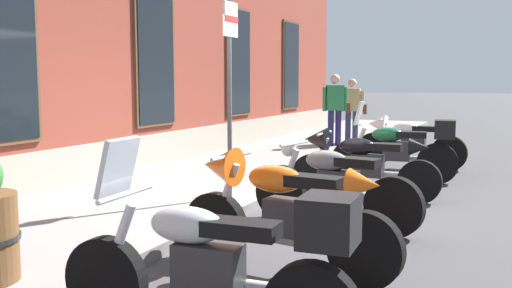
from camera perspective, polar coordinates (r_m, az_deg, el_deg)
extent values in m
plane|color=#38383A|center=(7.89, 1.43, -5.97)|extent=(140.00, 140.00, 0.00)
cube|color=slate|center=(8.57, -7.96, -4.56)|extent=(29.93, 3.03, 0.14)
cube|color=gray|center=(9.39, -15.61, -2.04)|extent=(23.93, 0.10, 0.70)
cube|color=#513823|center=(8.09, -23.99, 8.76)|extent=(1.22, 0.06, 2.52)
cube|color=black|center=(8.07, -23.85, 8.78)|extent=(1.10, 0.03, 2.40)
cube|color=#513823|center=(10.67, -10.00, 8.51)|extent=(1.22, 0.06, 2.52)
cube|color=black|center=(10.66, -9.87, 8.52)|extent=(1.10, 0.03, 2.40)
cube|color=#513823|center=(13.63, -1.77, 8.12)|extent=(1.22, 0.06, 2.52)
cube|color=black|center=(13.62, -1.65, 8.13)|extent=(1.10, 0.03, 2.40)
cube|color=#513823|center=(16.76, 3.45, 7.79)|extent=(1.22, 0.06, 2.52)
cube|color=black|center=(16.75, 3.55, 7.79)|extent=(1.10, 0.03, 2.40)
cylinder|color=black|center=(4.23, -14.63, -12.92)|extent=(0.15, 0.62, 0.61)
cylinder|color=silver|center=(4.10, -13.58, -9.84)|extent=(0.09, 0.31, 0.63)
cube|color=#28282B|center=(3.78, -4.75, -12.19)|extent=(0.24, 0.45, 0.32)
ellipsoid|color=#B7BABF|center=(3.77, -6.86, -7.96)|extent=(0.29, 0.53, 0.24)
cube|color=black|center=(3.61, -1.47, -8.41)|extent=(0.25, 0.49, 0.10)
cylinder|color=silver|center=(3.97, -12.77, -4.84)|extent=(0.62, 0.07, 0.04)
cylinder|color=silver|center=(3.82, 0.26, -14.06)|extent=(0.12, 0.45, 0.09)
cube|color=#B2BCC6|center=(3.97, -13.55, -2.22)|extent=(0.37, 0.16, 0.40)
cube|color=black|center=(3.41, 7.27, -7.59)|extent=(0.38, 0.34, 0.30)
cylinder|color=black|center=(5.46, -4.01, -8.13)|extent=(0.19, 0.65, 0.64)
cylinder|color=black|center=(4.80, 10.79, -10.29)|extent=(0.19, 0.65, 0.64)
cylinder|color=silver|center=(5.34, -3.16, -5.38)|extent=(0.11, 0.34, 0.68)
cube|color=#28282B|center=(5.02, 3.40, -7.31)|extent=(0.27, 0.46, 0.32)
ellipsoid|color=orange|center=(5.02, 1.91, -3.48)|extent=(0.32, 0.55, 0.24)
cube|color=black|center=(4.85, 5.84, -3.74)|extent=(0.27, 0.50, 0.10)
cylinder|color=silver|center=(5.23, -2.46, -1.20)|extent=(0.62, 0.11, 0.04)
cylinder|color=silver|center=(5.03, 7.10, -8.84)|extent=(0.14, 0.46, 0.09)
cone|color=orange|center=(5.32, -3.62, -2.17)|extent=(0.40, 0.38, 0.36)
cone|color=orange|center=(4.68, 10.70, -3.94)|extent=(0.27, 0.29, 0.24)
cylinder|color=black|center=(6.98, 2.50, -4.83)|extent=(0.23, 0.67, 0.66)
cylinder|color=black|center=(6.37, 13.53, -6.09)|extent=(0.23, 0.67, 0.66)
cylinder|color=silver|center=(6.88, 3.22, -2.93)|extent=(0.12, 0.31, 0.62)
cube|color=#28282B|center=(6.59, 8.17, -3.97)|extent=(0.29, 0.47, 0.32)
ellipsoid|color=slate|center=(6.61, 7.04, -1.65)|extent=(0.34, 0.56, 0.24)
cube|color=black|center=(6.45, 10.05, -1.82)|extent=(0.30, 0.51, 0.10)
cylinder|color=silver|center=(6.79, 3.82, 0.04)|extent=(0.62, 0.14, 0.04)
cylinder|color=silver|center=(6.60, 10.96, -5.15)|extent=(0.16, 0.46, 0.09)
sphere|color=silver|center=(6.84, 3.23, -0.50)|extent=(0.18, 0.18, 0.18)
cylinder|color=black|center=(8.54, 5.59, -3.00)|extent=(0.13, 0.60, 0.60)
cylinder|color=black|center=(8.19, 15.92, -3.61)|extent=(0.13, 0.60, 0.60)
cylinder|color=silver|center=(8.47, 6.25, -1.38)|extent=(0.07, 0.31, 0.63)
cube|color=#28282B|center=(8.29, 11.01, -2.11)|extent=(0.22, 0.44, 0.32)
ellipsoid|color=black|center=(8.29, 10.03, -0.23)|extent=(0.27, 0.52, 0.24)
cube|color=black|center=(8.21, 12.61, -0.28)|extent=(0.22, 0.48, 0.10)
cylinder|color=silver|center=(8.40, 6.80, 1.07)|extent=(0.62, 0.04, 0.04)
cylinder|color=silver|center=(8.37, 13.18, -2.98)|extent=(0.09, 0.45, 0.09)
cone|color=black|center=(8.45, 5.95, 0.43)|extent=(0.36, 0.34, 0.36)
cone|color=black|center=(8.13, 15.88, -0.30)|extent=(0.24, 0.26, 0.24)
cylinder|color=black|center=(9.92, 9.40, -1.55)|extent=(0.19, 0.67, 0.66)
cylinder|color=black|center=(9.80, 17.54, -1.86)|extent=(0.19, 0.67, 0.66)
cylinder|color=silver|center=(9.87, 10.00, -0.14)|extent=(0.10, 0.31, 0.63)
cube|color=#28282B|center=(9.81, 13.76, -0.68)|extent=(0.27, 0.46, 0.32)
ellipsoid|color=#195633|center=(9.79, 12.93, 0.92)|extent=(0.32, 0.55, 0.24)
cube|color=black|center=(9.76, 15.15, 0.90)|extent=(0.27, 0.50, 0.10)
cylinder|color=silver|center=(9.82, 10.50, 1.99)|extent=(0.62, 0.10, 0.04)
cylinder|color=silver|center=(9.93, 15.52, -1.40)|extent=(0.14, 0.46, 0.09)
cube|color=#B2BCC6|center=(9.82, 10.18, 3.05)|extent=(0.37, 0.18, 0.40)
cube|color=black|center=(9.74, 18.24, 1.38)|extent=(0.39, 0.36, 0.30)
cylinder|color=black|center=(11.54, 11.64, -0.50)|extent=(0.15, 0.66, 0.66)
cylinder|color=black|center=(11.25, 18.60, -0.88)|extent=(0.15, 0.66, 0.66)
cylinder|color=silver|center=(11.48, 12.15, 0.66)|extent=(0.08, 0.30, 0.61)
cube|color=#28282B|center=(11.34, 15.35, 0.20)|extent=(0.24, 0.45, 0.32)
ellipsoid|color=silver|center=(11.35, 14.65, 1.49)|extent=(0.28, 0.53, 0.24)
cube|color=black|center=(11.27, 16.53, 1.45)|extent=(0.24, 0.49, 0.10)
cylinder|color=silver|center=(11.44, 12.58, 2.43)|extent=(0.62, 0.06, 0.04)
cylinder|color=silver|center=(11.42, 16.93, -0.46)|extent=(0.11, 0.45, 0.09)
cone|color=silver|center=(11.48, 11.94, 1.96)|extent=(0.37, 0.36, 0.36)
cone|color=silver|center=(11.21, 18.58, 1.46)|extent=(0.25, 0.27, 0.24)
cylinder|color=#1E1E4C|center=(13.68, 7.43, 1.58)|extent=(0.14, 0.14, 0.83)
cylinder|color=#1E1E4C|center=(13.72, 8.16, 1.59)|extent=(0.14, 0.14, 0.83)
cube|color=#26723F|center=(13.66, 7.84, 4.56)|extent=(0.37, 0.45, 0.59)
sphere|color=tan|center=(13.65, 7.87, 6.40)|extent=(0.23, 0.23, 0.23)
cylinder|color=#26723F|center=(13.60, 6.81, 4.44)|extent=(0.09, 0.09, 0.56)
cylinder|color=#26723F|center=(13.72, 8.86, 4.43)|extent=(0.09, 0.09, 0.56)
cube|color=#592D19|center=(13.76, 9.10, 3.53)|extent=(0.14, 0.13, 0.24)
cylinder|color=#2D3351|center=(14.41, 9.11, 1.70)|extent=(0.14, 0.14, 0.78)
cylinder|color=#2D3351|center=(14.38, 9.82, 1.67)|extent=(0.14, 0.14, 0.78)
cube|color=tan|center=(14.36, 9.51, 4.34)|extent=(0.24, 0.42, 0.55)
sphere|color=tan|center=(14.35, 9.55, 5.99)|extent=(0.21, 0.21, 0.21)
cylinder|color=tan|center=(14.40, 8.53, 4.25)|extent=(0.09, 0.09, 0.53)
cylinder|color=tan|center=(14.32, 10.50, 4.20)|extent=(0.09, 0.09, 0.53)
cube|color=#592D19|center=(14.33, 10.77, 3.41)|extent=(0.13, 0.09, 0.24)
cylinder|color=#4C4C51|center=(7.50, -2.65, 4.36)|extent=(0.06, 0.06, 2.57)
cube|color=white|center=(7.53, -2.55, 12.26)|extent=(0.36, 0.03, 0.44)
cube|color=red|center=(7.52, -2.45, 12.27)|extent=(0.36, 0.01, 0.08)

